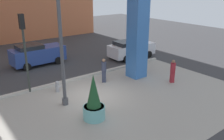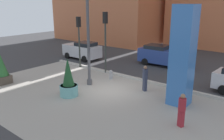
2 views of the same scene
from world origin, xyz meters
name	(u,v)px [view 2 (image 2 of 2)]	position (x,y,z in m)	size (l,w,h in m)	color
ground_plane	(141,76)	(0.00, 4.00, 0.00)	(60.00, 60.00, 0.00)	#38383A
plaza_pavement	(89,100)	(0.00, -2.00, 0.00)	(18.00, 10.00, 0.02)	#9E998E
curb_strip	(135,78)	(0.00, 3.12, 0.08)	(18.00, 0.24, 0.16)	#B7B2A8
lamp_post	(88,39)	(-1.91, 0.02, 3.32)	(0.44, 0.44, 6.80)	#4C4C51
art_pillar_blue	(182,57)	(4.55, 0.93, 2.86)	(1.15, 1.15, 5.72)	#3870BC
potted_plant_curbside	(1,69)	(-7.06, -3.81, 1.09)	(1.01, 1.01, 2.29)	#4C4238
potted_plant_by_pillar	(68,81)	(-1.43, -2.35, 0.98)	(1.16, 1.16, 2.48)	#6BB2B2
fire_hydrant	(111,75)	(-1.48, 1.96, 0.37)	(0.36, 0.26, 0.75)	#99999E
traffic_light_corner	(105,33)	(-2.94, 3.04, 3.37)	(0.28, 0.42, 5.03)	#333833
traffic_light_far_side	(79,34)	(-5.92, 2.92, 3.06)	(0.28, 0.42, 4.55)	#333833
car_curb_west	(163,55)	(-0.34, 8.23, 0.96)	(4.55, 2.18, 1.87)	#2D4793
car_far_lane	(82,50)	(-8.09, 5.34, 0.92)	(4.10, 2.06, 1.80)	silver
pedestrian_by_curb	(145,77)	(1.89, 1.44, 0.99)	(0.49, 0.49, 1.77)	#33384C
pedestrian_crossing	(182,109)	(5.74, -1.55, 0.94)	(0.47, 0.47, 1.70)	maroon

